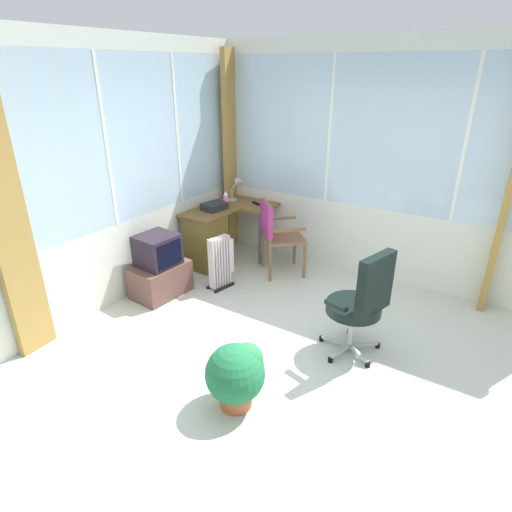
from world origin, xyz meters
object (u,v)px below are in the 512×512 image
object	(u,v)px
space_heater	(221,262)
paper_tray	(214,206)
spray_bottle	(226,199)
office_chair	(362,299)
desk	(208,238)
potted_plant	(237,373)
tv_on_stand	(160,269)
desk_lamp	(238,185)
tv_remote	(256,203)
wooden_armchair	(274,228)

from	to	relation	value
space_heater	paper_tray	bearing A→B (deg)	43.37
spray_bottle	office_chair	world-z (taller)	office_chair
desk	paper_tray	world-z (taller)	paper_tray
spray_bottle	potted_plant	distance (m)	2.88
desk	tv_on_stand	world-z (taller)	desk
desk	tv_on_stand	distance (m)	0.92
desk_lamp	tv_remote	size ratio (longest dim) A/B	2.14
paper_tray	desk	bearing A→B (deg)	-178.58
paper_tray	potted_plant	bearing A→B (deg)	-138.72
tv_remote	space_heater	distance (m)	1.13
office_chair	tv_on_stand	size ratio (longest dim) A/B	1.40
desk	space_heater	distance (m)	0.62
spray_bottle	potted_plant	xyz separation A→B (m)	(-2.23, -1.74, -0.55)
wooden_armchair	potted_plant	bearing A→B (deg)	-156.06
desk	office_chair	bearing A→B (deg)	-107.82
desk_lamp	office_chair	xyz separation A→B (m)	(-1.46, -2.36, -0.37)
office_chair	spray_bottle	bearing A→B (deg)	64.61
paper_tray	wooden_armchair	size ratio (longest dim) A/B	0.31
spray_bottle	potted_plant	world-z (taller)	spray_bottle
space_heater	wooden_armchair	bearing A→B (deg)	-26.96
paper_tray	wooden_armchair	world-z (taller)	wooden_armchair
desk_lamp	desk	bearing A→B (deg)	-179.80
desk	tv_remote	size ratio (longest dim) A/B	7.85
desk	wooden_armchair	distance (m)	0.90
desk_lamp	wooden_armchair	xyz separation A→B (m)	(-0.41, -0.83, -0.34)
office_chair	potted_plant	distance (m)	1.30
wooden_armchair	paper_tray	bearing A→B (deg)	98.74
paper_tray	space_heater	world-z (taller)	paper_tray
desk_lamp	tv_on_stand	xyz separation A→B (m)	(-1.61, -0.01, -0.62)
desk	desk_lamp	xyz separation A→B (m)	(0.70, 0.00, 0.55)
wooden_armchair	potted_plant	distance (m)	2.40
desk	paper_tray	xyz separation A→B (m)	(0.16, 0.00, 0.39)
desk_lamp	paper_tray	xyz separation A→B (m)	(-0.54, 0.00, -0.16)
paper_tray	wooden_armchair	distance (m)	0.86
paper_tray	potted_plant	xyz separation A→B (m)	(-2.05, -1.80, -0.49)
desk	space_heater	world-z (taller)	desk
tv_remote	potted_plant	xyz separation A→B (m)	(-2.55, -1.47, -0.45)
desk_lamp	space_heater	xyz separation A→B (m)	(-1.07, -0.50, -0.62)
paper_tray	tv_on_stand	xyz separation A→B (m)	(-1.07, -0.02, -0.47)
wooden_armchair	office_chair	distance (m)	1.85
wooden_armchair	office_chair	size ratio (longest dim) A/B	0.92
tv_remote	paper_tray	size ratio (longest dim) A/B	0.50
desk_lamp	spray_bottle	bearing A→B (deg)	-171.29
office_chair	potted_plant	xyz separation A→B (m)	(-1.14, 0.56, -0.28)
tv_on_stand	wooden_armchair	bearing A→B (deg)	-34.32
wooden_armchair	space_heater	distance (m)	0.79
desk_lamp	space_heater	size ratio (longest dim) A/B	0.50
tv_on_stand	paper_tray	bearing A→B (deg)	0.85
desk	wooden_armchair	world-z (taller)	wooden_armchair
tv_remote	office_chair	size ratio (longest dim) A/B	0.14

